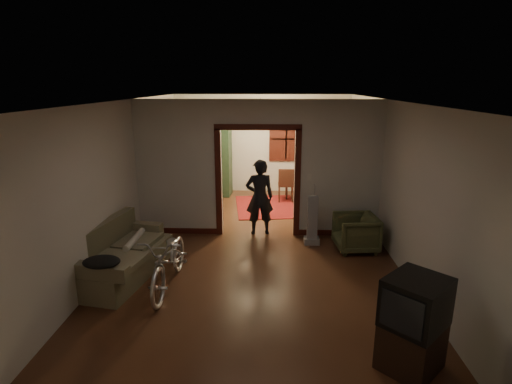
{
  "coord_description": "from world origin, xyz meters",
  "views": [
    {
      "loc": [
        0.26,
        -7.24,
        3.1
      ],
      "look_at": [
        0.0,
        -0.3,
        1.2
      ],
      "focal_mm": 28.0,
      "sensor_mm": 36.0,
      "label": 1
    }
  ],
  "objects_px": {
    "sofa": "(123,251)",
    "person": "(260,197)",
    "bicycle": "(169,260)",
    "locker": "(213,161)",
    "armchair": "(356,233)",
    "desk": "(302,186)"
  },
  "relations": [
    {
      "from": "sofa",
      "to": "person",
      "type": "relative_size",
      "value": 1.22
    },
    {
      "from": "sofa",
      "to": "bicycle",
      "type": "bearing_deg",
      "value": -11.23
    },
    {
      "from": "person",
      "to": "locker",
      "type": "distance_m",
      "value": 3.32
    },
    {
      "from": "sofa",
      "to": "locker",
      "type": "relative_size",
      "value": 0.99
    },
    {
      "from": "sofa",
      "to": "person",
      "type": "bearing_deg",
      "value": 53.44
    },
    {
      "from": "sofa",
      "to": "person",
      "type": "height_order",
      "value": "person"
    },
    {
      "from": "armchair",
      "to": "person",
      "type": "distance_m",
      "value": 2.07
    },
    {
      "from": "desk",
      "to": "bicycle",
      "type": "bearing_deg",
      "value": -129.05
    },
    {
      "from": "bicycle",
      "to": "sofa",
      "type": "bearing_deg",
      "value": 159.23
    },
    {
      "from": "person",
      "to": "desk",
      "type": "distance_m",
      "value": 3.04
    },
    {
      "from": "person",
      "to": "locker",
      "type": "height_order",
      "value": "locker"
    },
    {
      "from": "locker",
      "to": "desk",
      "type": "distance_m",
      "value": 2.57
    },
    {
      "from": "bicycle",
      "to": "locker",
      "type": "relative_size",
      "value": 0.9
    },
    {
      "from": "person",
      "to": "desk",
      "type": "xyz_separation_m",
      "value": [
        1.1,
        2.79,
        -0.45
      ]
    },
    {
      "from": "sofa",
      "to": "person",
      "type": "xyz_separation_m",
      "value": [
        2.19,
        2.03,
        0.35
      ]
    },
    {
      "from": "locker",
      "to": "sofa",
      "type": "bearing_deg",
      "value": -94.63
    },
    {
      "from": "desk",
      "to": "locker",
      "type": "bearing_deg",
      "value": 161.18
    },
    {
      "from": "sofa",
      "to": "bicycle",
      "type": "distance_m",
      "value": 0.93
    },
    {
      "from": "sofa",
      "to": "bicycle",
      "type": "relative_size",
      "value": 1.1
    },
    {
      "from": "armchair",
      "to": "person",
      "type": "height_order",
      "value": "person"
    },
    {
      "from": "armchair",
      "to": "person",
      "type": "xyz_separation_m",
      "value": [
        -1.85,
        0.81,
        0.45
      ]
    },
    {
      "from": "armchair",
      "to": "locker",
      "type": "xyz_separation_m",
      "value": [
        -3.24,
        3.81,
        0.63
      ]
    }
  ]
}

